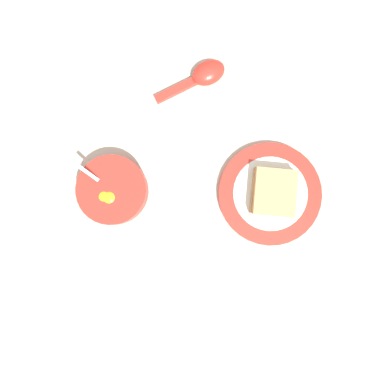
{
  "coord_description": "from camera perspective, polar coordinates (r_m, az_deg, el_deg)",
  "views": [
    {
      "loc": [
        -0.08,
        -0.04,
        0.81
      ],
      "look_at": [
        -0.04,
        0.0,
        0.02
      ],
      "focal_mm": 35.0,
      "sensor_mm": 36.0,
      "label": 1
    }
  ],
  "objects": [
    {
      "name": "egg_bowl",
      "position": [
        0.8,
        -11.99,
        0.22
      ],
      "size": [
        0.14,
        0.15,
        0.07
      ],
      "color": "red",
      "rests_on": "ground_plane"
    },
    {
      "name": "soup_spoon",
      "position": [
        0.85,
        1.71,
        17.34
      ],
      "size": [
        0.17,
        0.08,
        0.03
      ],
      "color": "red",
      "rests_on": "ground_plane"
    },
    {
      "name": "toast_sandwich",
      "position": [
        0.79,
        12.4,
        -0.06
      ],
      "size": [
        0.13,
        0.13,
        0.04
      ],
      "color": "tan",
      "rests_on": "toast_plate"
    },
    {
      "name": "ground_plane",
      "position": [
        0.81,
        2.15,
        1.68
      ],
      "size": [
        3.0,
        3.0,
        0.0
      ],
      "primitive_type": "plane",
      "color": "beige"
    },
    {
      "name": "toast_plate",
      "position": [
        0.82,
        11.75,
        -0.27
      ],
      "size": [
        0.22,
        0.22,
        0.02
      ],
      "color": "red",
      "rests_on": "ground_plane"
    }
  ]
}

